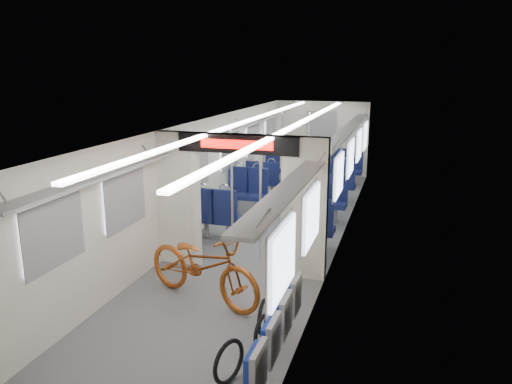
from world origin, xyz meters
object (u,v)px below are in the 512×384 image
at_px(bike_hoop_b, 263,333).
at_px(stanchion_far_right, 308,161).
at_px(bike_hoop_c, 263,318).
at_px(stanchion_near_right, 260,198).
at_px(seat_bay_near_left, 233,199).
at_px(seat_bay_near_right, 317,208).
at_px(bicycle, 203,265).
at_px(bike_hoop_a, 229,364).
at_px(seat_bay_far_left, 272,171).
at_px(seat_bay_far_right, 341,172).
at_px(flip_bench, 278,327).
at_px(stanchion_near_left, 232,193).
at_px(stanchion_far_left, 282,160).

distance_m(bike_hoop_b, stanchion_far_right, 6.39).
xyz_separation_m(bike_hoop_c, stanchion_near_right, (-0.74, 2.39, 0.94)).
bearing_deg(seat_bay_near_left, seat_bay_near_right, -4.25).
height_order(bike_hoop_b, seat_bay_near_left, seat_bay_near_left).
xyz_separation_m(bicycle, bike_hoop_a, (1.03, -1.77, -0.32)).
relative_size(seat_bay_near_right, seat_bay_far_left, 1.15).
height_order(seat_bay_far_left, stanchion_far_right, stanchion_far_right).
xyz_separation_m(seat_bay_far_right, stanchion_far_right, (-0.58, -1.77, 0.58)).
bearing_deg(seat_bay_far_right, bike_hoop_a, -90.27).
relative_size(flip_bench, stanchion_far_right, 0.90).
bearing_deg(bike_hoop_b, seat_bay_near_right, 91.63).
height_order(flip_bench, seat_bay_near_right, seat_bay_near_right).
distance_m(flip_bench, bike_hoop_b, 0.67).
relative_size(bicycle, bike_hoop_b, 4.62).
xyz_separation_m(bicycle, stanchion_near_left, (-0.22, 1.90, 0.60)).
xyz_separation_m(bike_hoop_b, seat_bay_near_left, (-1.99, 4.53, 0.37)).
xyz_separation_m(bicycle, seat_bay_near_right, (1.07, 3.40, 0.02)).
relative_size(bicycle, stanchion_far_right, 0.91).
relative_size(seat_bay_near_right, stanchion_near_right, 0.99).
relative_size(seat_bay_near_left, stanchion_far_left, 1.01).
bearing_deg(flip_bench, stanchion_far_left, 103.67).
bearing_deg(seat_bay_far_right, bicycle, -98.64).
height_order(seat_bay_far_right, stanchion_far_left, stanchion_far_left).
bearing_deg(bicycle, seat_bay_near_right, 2.91).
xyz_separation_m(seat_bay_near_left, seat_bay_near_right, (1.87, -0.14, -0.01)).
distance_m(bicycle, seat_bay_near_left, 3.63).
bearing_deg(bike_hoop_a, seat_bay_far_left, 102.03).
height_order(stanchion_far_left, stanchion_far_right, same).
bearing_deg(flip_bench, stanchion_far_right, 98.42).
xyz_separation_m(bicycle, stanchion_far_right, (0.49, 5.28, 0.60)).
xyz_separation_m(bike_hoop_a, stanchion_far_right, (-0.54, 7.05, 0.92)).
height_order(bike_hoop_a, stanchion_near_right, stanchion_near_right).
relative_size(bicycle, seat_bay_far_left, 1.06).
relative_size(flip_bench, seat_bay_far_right, 0.91).
bearing_deg(bike_hoop_c, flip_bench, -63.62).
height_order(bicycle, stanchion_far_left, stanchion_far_left).
bearing_deg(seat_bay_far_right, bike_hoop_b, -89.11).
distance_m(stanchion_far_left, stanchion_far_right, 0.63).
bearing_deg(seat_bay_near_right, seat_bay_far_left, 118.72).
bearing_deg(stanchion_near_right, seat_bay_far_left, 102.81).
distance_m(seat_bay_near_right, seat_bay_far_right, 3.66).
bearing_deg(flip_bench, bike_hoop_a, -146.01).
bearing_deg(stanchion_far_right, bike_hoop_a, -85.64).
xyz_separation_m(bike_hoop_c, seat_bay_far_right, (-0.03, 7.72, 0.36)).
distance_m(stanchion_near_right, stanchion_far_left, 3.56).
distance_m(seat_bay_near_right, stanchion_far_right, 2.06).
height_order(bike_hoop_c, stanchion_near_left, stanchion_near_left).
relative_size(bike_hoop_b, stanchion_near_left, 0.20).
distance_m(bicycle, stanchion_near_left, 2.00).
bearing_deg(bike_hoop_c, bike_hoop_b, -73.39).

